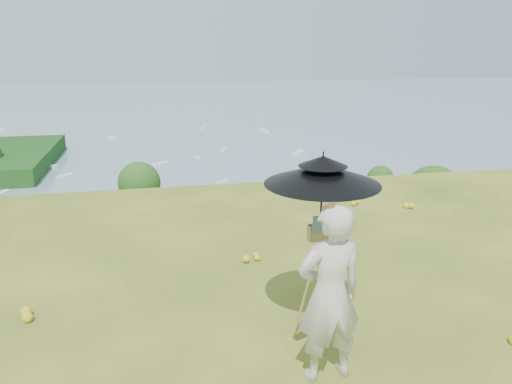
{
  "coord_description": "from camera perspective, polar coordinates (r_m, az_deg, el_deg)",
  "views": [
    {
      "loc": [
        -2.08,
        -3.81,
        3.14
      ],
      "look_at": [
        -0.73,
        3.11,
        0.98
      ],
      "focal_mm": 35.0,
      "sensor_mm": 36.0,
      "label": 1
    }
  ],
  "objects": [
    {
      "name": "ground",
      "position": [
        5.36,
        15.08,
        -19.53
      ],
      "size": [
        14.0,
        14.0,
        0.0
      ],
      "primitive_type": "plane",
      "color": "#465E1A",
      "rests_on": "ground"
    },
    {
      "name": "shoreline_tier",
      "position": [
        88.02,
        -8.67,
        -9.57
      ],
      "size": [
        170.0,
        28.0,
        8.0
      ],
      "primitive_type": "cube",
      "color": "slate",
      "rests_on": "bay_water"
    },
    {
      "name": "bay_water",
      "position": [
        246.63,
        -10.56,
        8.1
      ],
      "size": [
        700.0,
        700.0,
        0.0
      ],
      "primitive_type": "plane",
      "color": "#7392A4",
      "rests_on": "ground"
    },
    {
      "name": "slope_trees",
      "position": [
        42.89,
        -7.31,
        -8.13
      ],
      "size": [
        110.0,
        50.0,
        6.0
      ],
      "primitive_type": null,
      "color": "#1B4916",
      "rests_on": "forest_slope"
    },
    {
      "name": "harbor_town",
      "position": [
        85.32,
        -8.86,
        -5.66
      ],
      "size": [
        110.0,
        22.0,
        5.0
      ],
      "primitive_type": null,
      "color": "silver",
      "rests_on": "shoreline_tier"
    },
    {
      "name": "moored_boats",
      "position": [
        169.18,
        -14.36,
        3.95
      ],
      "size": [
        140.0,
        140.0,
        0.7
      ],
      "primitive_type": null,
      "color": "white",
      "rests_on": "bay_water"
    },
    {
      "name": "wildflowers",
      "position": [
        5.5,
        13.95,
        -17.57
      ],
      "size": [
        10.0,
        10.5,
        0.12
      ],
      "primitive_type": null,
      "color": "yellow",
      "rests_on": "ground"
    },
    {
      "name": "painter",
      "position": [
        4.75,
        8.38,
        -11.5
      ],
      "size": [
        0.69,
        0.5,
        1.77
      ],
      "primitive_type": "imported",
      "rotation": [
        0.0,
        0.0,
        3.27
      ],
      "color": "beige",
      "rests_on": "ground"
    },
    {
      "name": "field_easel",
      "position": [
        5.36,
        7.24,
        -9.83
      ],
      "size": [
        0.6,
        0.6,
        1.46
      ],
      "primitive_type": null,
      "rotation": [
        0.0,
        0.0,
        0.08
      ],
      "color": "olive",
      "rests_on": "ground"
    },
    {
      "name": "sun_umbrella",
      "position": [
        5.04,
        7.51,
        -0.34
      ],
      "size": [
        1.28,
        1.28,
        0.89
      ],
      "primitive_type": null,
      "rotation": [
        0.0,
        0.0,
        -0.1
      ],
      "color": "black",
      "rests_on": "field_easel"
    },
    {
      "name": "painter_cap",
      "position": [
        4.42,
        8.85,
        -1.95
      ],
      "size": [
        0.2,
        0.24,
        0.1
      ],
      "primitive_type": null,
      "rotation": [
        0.0,
        0.0,
        0.0
      ],
      "color": "#CA6E7E",
      "rests_on": "painter"
    }
  ]
}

